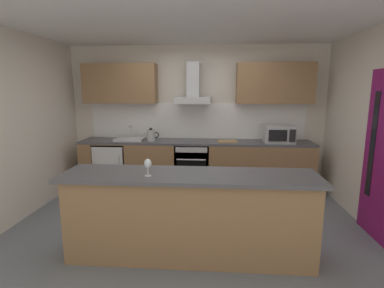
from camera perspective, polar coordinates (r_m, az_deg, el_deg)
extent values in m
cube|color=slate|center=(4.13, -0.74, -15.52)|extent=(5.68, 4.55, 0.02)
cube|color=white|center=(3.80, -0.84, 22.79)|extent=(5.68, 4.55, 0.02)
cube|color=silver|center=(5.57, 0.92, 5.33)|extent=(5.68, 0.12, 2.60)
cube|color=silver|center=(4.63, -31.96, 2.68)|extent=(0.12, 4.55, 2.60)
cube|color=white|center=(5.50, 0.87, 4.54)|extent=(3.98, 0.02, 0.66)
cube|color=olive|center=(5.34, 0.64, -4.37)|extent=(4.12, 0.60, 0.86)
cube|color=#4C4C51|center=(5.25, 0.65, 0.38)|extent=(4.12, 0.60, 0.04)
cube|color=olive|center=(3.24, -0.49, -14.17)|extent=(2.58, 0.52, 0.90)
cube|color=#4C4C51|center=(3.07, -0.50, -6.17)|extent=(2.68, 0.64, 0.04)
cube|color=olive|center=(5.57, -13.75, 11.32)|extent=(1.32, 0.32, 0.70)
cube|color=olive|center=(5.40, 15.78, 11.27)|extent=(1.32, 0.32, 0.70)
cube|color=black|center=(4.28, 31.67, -0.14)|extent=(0.01, 0.11, 1.31)
cube|color=slate|center=(5.32, 0.11, -4.11)|extent=(0.60, 0.56, 0.80)
cube|color=black|center=(5.06, -0.14, -5.64)|extent=(0.50, 0.02, 0.48)
cube|color=#B7BABC|center=(4.96, -0.14, -1.15)|extent=(0.54, 0.02, 0.09)
cylinder|color=#B7BABC|center=(4.96, -0.17, -3.08)|extent=(0.49, 0.02, 0.02)
cube|color=white|center=(5.63, -15.02, -4.02)|extent=(0.58, 0.56, 0.85)
cube|color=silver|center=(5.36, -16.04, -4.79)|extent=(0.55, 0.02, 0.80)
cylinder|color=#B7BABC|center=(5.26, -13.88, -4.50)|extent=(0.02, 0.02, 0.38)
cube|color=#B7BABC|center=(5.28, 16.56, 1.88)|extent=(0.50, 0.36, 0.30)
cube|color=black|center=(5.08, 16.34, 1.57)|extent=(0.30, 0.02, 0.19)
cube|color=black|center=(5.14, 18.96, 1.52)|extent=(0.10, 0.01, 0.21)
cube|color=silver|center=(5.43, -11.97, 0.94)|extent=(0.50, 0.40, 0.04)
cylinder|color=#B7BABC|center=(5.53, -11.64, 2.27)|extent=(0.03, 0.03, 0.26)
cylinder|color=#B7BABC|center=(5.44, -11.92, 3.40)|extent=(0.03, 0.16, 0.03)
cylinder|color=#B7BABC|center=(5.28, -7.98, 1.66)|extent=(0.15, 0.15, 0.20)
sphere|color=black|center=(5.26, -8.01, 2.87)|extent=(0.06, 0.06, 0.06)
cone|color=#B7BABC|center=(5.29, -9.04, 2.10)|extent=(0.09, 0.04, 0.07)
torus|color=black|center=(5.26, -7.02, 1.76)|extent=(0.11, 0.02, 0.11)
cube|color=#B7BABC|center=(5.25, 0.19, 8.52)|extent=(0.62, 0.45, 0.12)
cube|color=#B7BABC|center=(5.30, 0.24, 12.43)|extent=(0.22, 0.22, 0.60)
cylinder|color=silver|center=(3.03, -8.53, -6.10)|extent=(0.07, 0.07, 0.01)
cylinder|color=silver|center=(3.01, -8.55, -5.23)|extent=(0.01, 0.01, 0.09)
ellipsoid|color=silver|center=(2.99, -8.59, -3.77)|extent=(0.08, 0.08, 0.10)
cube|color=tan|center=(5.19, 6.90, 0.54)|extent=(0.37, 0.26, 0.02)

